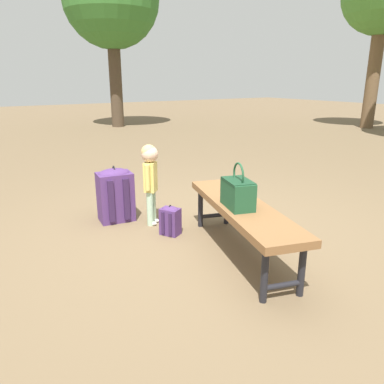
{
  "coord_description": "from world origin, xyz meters",
  "views": [
    {
      "loc": [
        -2.74,
        1.88,
        1.44
      ],
      "look_at": [
        -0.0,
        0.12,
        0.45
      ],
      "focal_mm": 34.85,
      "sensor_mm": 36.0,
      "label": 1
    }
  ],
  "objects_px": {
    "park_bench": "(242,211)",
    "child_standing": "(150,172)",
    "handbag": "(238,192)",
    "tree_back": "(111,0)",
    "backpack_small": "(170,220)",
    "backpack_large": "(115,193)"
  },
  "relations": [
    {
      "from": "park_bench",
      "to": "child_standing",
      "type": "distance_m",
      "value": 1.1
    },
    {
      "from": "handbag",
      "to": "tree_back",
      "type": "bearing_deg",
      "value": -16.13
    },
    {
      "from": "backpack_large",
      "to": "tree_back",
      "type": "height_order",
      "value": "tree_back"
    },
    {
      "from": "park_bench",
      "to": "tree_back",
      "type": "height_order",
      "value": "tree_back"
    },
    {
      "from": "handbag",
      "to": "backpack_large",
      "type": "relative_size",
      "value": 0.62
    },
    {
      "from": "handbag",
      "to": "backpack_small",
      "type": "relative_size",
      "value": 1.23
    },
    {
      "from": "handbag",
      "to": "child_standing",
      "type": "height_order",
      "value": "child_standing"
    },
    {
      "from": "park_bench",
      "to": "backpack_large",
      "type": "xyz_separation_m",
      "value": [
        1.35,
        0.58,
        -0.1
      ]
    },
    {
      "from": "child_standing",
      "to": "backpack_small",
      "type": "xyz_separation_m",
      "value": [
        -0.34,
        -0.03,
        -0.4
      ]
    },
    {
      "from": "backpack_small",
      "to": "tree_back",
      "type": "height_order",
      "value": "tree_back"
    },
    {
      "from": "backpack_large",
      "to": "backpack_small",
      "type": "bearing_deg",
      "value": -155.82
    },
    {
      "from": "backpack_small",
      "to": "backpack_large",
      "type": "bearing_deg",
      "value": 24.18
    },
    {
      "from": "park_bench",
      "to": "tree_back",
      "type": "bearing_deg",
      "value": -15.71
    },
    {
      "from": "handbag",
      "to": "backpack_large",
      "type": "height_order",
      "value": "handbag"
    },
    {
      "from": "park_bench",
      "to": "child_standing",
      "type": "xyz_separation_m",
      "value": [
        1.04,
        0.32,
        0.15
      ]
    },
    {
      "from": "child_standing",
      "to": "backpack_large",
      "type": "xyz_separation_m",
      "value": [
        0.3,
        0.26,
        -0.25
      ]
    },
    {
      "from": "handbag",
      "to": "backpack_large",
      "type": "bearing_deg",
      "value": 20.08
    },
    {
      "from": "backpack_small",
      "to": "tree_back",
      "type": "relative_size",
      "value": 0.06
    },
    {
      "from": "handbag",
      "to": "backpack_small",
      "type": "distance_m",
      "value": 0.87
    },
    {
      "from": "park_bench",
      "to": "backpack_small",
      "type": "bearing_deg",
      "value": 22.64
    },
    {
      "from": "park_bench",
      "to": "tree_back",
      "type": "distance_m",
      "value": 9.88
    },
    {
      "from": "child_standing",
      "to": "backpack_small",
      "type": "height_order",
      "value": "child_standing"
    }
  ]
}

